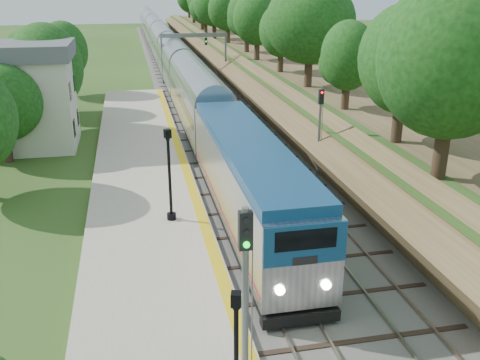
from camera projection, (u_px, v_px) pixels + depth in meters
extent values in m
cube|color=#4C4944|center=(187.00, 77.00, 72.46)|extent=(9.50, 170.00, 0.12)
cube|color=gray|center=(167.00, 76.00, 71.90)|extent=(0.08, 170.00, 0.16)
cube|color=gray|center=(177.00, 76.00, 72.17)|extent=(0.08, 170.00, 0.16)
cube|color=gray|center=(196.00, 75.00, 72.65)|extent=(0.08, 170.00, 0.16)
cube|color=gray|center=(207.00, 75.00, 72.93)|extent=(0.08, 170.00, 0.16)
cube|color=#AE9F8C|center=(146.00, 205.00, 30.69)|extent=(6.40, 68.00, 0.38)
cube|color=gold|center=(195.00, 198.00, 31.16)|extent=(0.55, 68.00, 0.01)
cube|color=brown|center=(255.00, 64.00, 73.75)|extent=(9.00, 170.00, 3.00)
cube|color=brown|center=(227.00, 66.00, 73.08)|extent=(4.47, 170.00, 4.54)
cylinder|color=#332316|center=(454.00, 151.00, 26.61)|extent=(0.60, 0.60, 2.62)
sphere|color=#11370F|center=(465.00, 79.00, 25.36)|extent=(5.70, 5.70, 5.70)
cylinder|color=#332316|center=(244.00, 43.00, 72.48)|extent=(0.60, 0.60, 2.62)
sphere|color=#11370F|center=(245.00, 16.00, 71.24)|extent=(5.70, 5.70, 5.70)
cylinder|color=#332316|center=(197.00, 19.00, 118.36)|extent=(0.60, 0.60, 2.62)
sphere|color=#11370F|center=(197.00, 2.00, 117.11)|extent=(5.70, 5.70, 5.70)
cube|color=beige|center=(19.00, 105.00, 40.74)|extent=(8.00, 6.00, 6.80)
cube|color=#57595F|center=(12.00, 51.00, 39.34)|extent=(8.60, 6.60, 1.20)
cube|color=black|center=(74.00, 128.00, 40.41)|extent=(0.05, 1.10, 1.30)
cube|color=black|center=(78.00, 117.00, 43.71)|extent=(0.05, 1.10, 1.30)
cube|color=black|center=(70.00, 91.00, 39.43)|extent=(0.05, 1.10, 1.30)
cube|color=black|center=(74.00, 83.00, 42.73)|extent=(0.05, 1.10, 1.30)
cylinder|color=slate|center=(162.00, 60.00, 66.15)|extent=(0.24, 0.24, 6.20)
cylinder|color=slate|center=(226.00, 58.00, 67.66)|extent=(0.24, 0.24, 6.20)
cube|color=slate|center=(194.00, 35.00, 65.91)|extent=(8.40, 0.25, 0.50)
cube|color=black|center=(174.00, 42.00, 65.56)|extent=(0.30, 0.20, 0.90)
cube|color=black|center=(206.00, 41.00, 66.31)|extent=(0.30, 0.20, 0.90)
cylinder|color=#332316|center=(43.00, 145.00, 38.21)|extent=(0.60, 0.60, 2.45)
sphere|color=#11370F|center=(37.00, 99.00, 37.05)|extent=(5.32, 5.32, 5.32)
cylinder|color=#332316|center=(65.00, 99.00, 52.89)|extent=(0.60, 0.60, 2.45)
sphere|color=#11370F|center=(62.00, 66.00, 51.73)|extent=(5.32, 5.32, 5.32)
cube|color=black|center=(248.00, 216.00, 28.23)|extent=(2.83, 17.73, 0.62)
cube|color=#B7BAC1|center=(248.00, 180.00, 27.51)|extent=(3.08, 18.47, 3.49)
cube|color=navy|center=(248.00, 143.00, 26.82)|extent=(2.96, 17.73, 0.45)
cube|color=navy|center=(305.00, 244.00, 18.67)|extent=(3.05, 0.10, 1.54)
cube|color=black|center=(306.00, 240.00, 18.56)|extent=(2.26, 0.06, 0.77)
cube|color=maroon|center=(248.00, 201.00, 27.92)|extent=(3.10, 18.10, 0.10)
cube|color=#B7BAC1|center=(198.00, 104.00, 46.07)|extent=(3.08, 20.52, 4.00)
cube|color=#B7BAC1|center=(176.00, 67.00, 65.45)|extent=(3.08, 20.52, 4.00)
cube|color=#B7BAC1|center=(164.00, 48.00, 84.83)|extent=(3.08, 20.52, 4.00)
cube|color=#B7BAC1|center=(156.00, 35.00, 104.21)|extent=(3.08, 20.52, 4.00)
cube|color=#B7BAC1|center=(151.00, 27.00, 123.59)|extent=(3.08, 20.52, 4.00)
cube|color=#B7BAC1|center=(147.00, 20.00, 142.97)|extent=(3.08, 20.52, 4.00)
cube|color=black|center=(236.00, 299.00, 13.87)|extent=(0.33, 0.33, 0.39)
cube|color=silver|center=(236.00, 299.00, 13.87)|extent=(0.24, 0.24, 0.29)
cylinder|color=black|center=(172.00, 216.00, 28.32)|extent=(0.49, 0.49, 0.33)
cylinder|color=black|center=(170.00, 178.00, 27.57)|extent=(0.16, 0.16, 4.32)
cube|color=black|center=(168.00, 134.00, 26.73)|extent=(0.39, 0.39, 0.44)
cube|color=silver|center=(168.00, 134.00, 26.73)|extent=(0.28, 0.28, 0.33)
cylinder|color=slate|center=(245.00, 312.00, 14.97)|extent=(0.20, 0.20, 6.36)
cube|color=black|center=(245.00, 230.00, 14.08)|extent=(0.37, 0.24, 1.10)
cylinder|color=#0CE526|center=(247.00, 233.00, 13.95)|extent=(0.18, 0.07, 0.18)
cylinder|color=slate|center=(319.00, 133.00, 34.65)|extent=(0.17, 0.17, 5.80)
cube|color=black|center=(321.00, 97.00, 33.83)|extent=(0.32, 0.21, 0.94)
cylinder|color=#FF0C0C|center=(322.00, 97.00, 33.72)|extent=(0.15, 0.06, 0.15)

